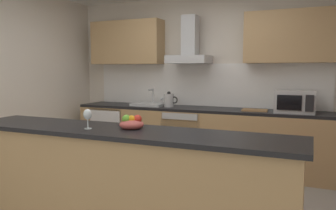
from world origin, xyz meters
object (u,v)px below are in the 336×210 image
sink (150,104)px  range_hood (190,48)px  microwave (295,102)px  refrigerator (115,132)px  fruit_bowl (132,123)px  kettle (169,100)px  wine_glass (88,115)px  chopping_board (255,110)px  oven (186,136)px

sink → range_hood: bearing=10.8°
microwave → refrigerator: bearing=179.5°
range_hood → fruit_bowl: bearing=-83.4°
sink → kettle: (0.35, -0.04, 0.08)m
refrigerator → microwave: microwave is taller
refrigerator → range_hood: range_hood is taller
refrigerator → wine_glass: size_ratio=4.78×
sink → fruit_bowl: 2.32m
microwave → kettle: size_ratio=1.73×
chopping_board → sink: bearing=178.8°
fruit_bowl → refrigerator: bearing=125.7°
wine_glass → refrigerator: bearing=117.2°
sink → kettle: 0.36m
oven → fruit_bowl: fruit_bowl is taller
sink → range_hood: (0.62, 0.12, 0.86)m
refrigerator → fruit_bowl: bearing=-54.3°
refrigerator → kettle: (1.00, -0.03, 0.58)m
wine_glass → sink: bearing=103.0°
sink → range_hood: size_ratio=0.69×
microwave → range_hood: 1.71m
refrigerator → wine_glass: (1.18, -2.30, 0.64)m
fruit_bowl → sink: bearing=112.4°
oven → microwave: size_ratio=1.60×
oven → fruit_bowl: 2.21m
fruit_bowl → chopping_board: fruit_bowl is taller
refrigerator → sink: size_ratio=1.70×
fruit_bowl → range_hood: bearing=96.6°
range_hood → kettle: bearing=-148.8°
refrigerator → kettle: size_ratio=2.94×
oven → kettle: bearing=-172.9°
microwave → sink: (-2.15, 0.04, -0.12)m
refrigerator → chopping_board: 2.33m
oven → wine_glass: bearing=-92.2°
refrigerator → chopping_board: bearing=-0.5°
wine_glass → fruit_bowl: bearing=25.7°
fruit_bowl → chopping_board: bearing=70.3°
wine_glass → fruit_bowl: (0.35, 0.17, -0.08)m
sink → wine_glass: size_ratio=2.81×
sink → wine_glass: bearing=-77.0°
range_hood → fruit_bowl: range_hood is taller
microwave → fruit_bowl: microwave is taller
refrigerator → sink: sink is taller
kettle → range_hood: range_hood is taller
microwave → wine_glass: (-1.62, -2.27, 0.02)m
microwave → sink: bearing=179.0°
fruit_bowl → microwave: bearing=58.9°
kettle → fruit_bowl: 2.16m
oven → refrigerator: size_ratio=0.94×
refrigerator → fruit_bowl: size_ratio=3.86×
oven → wine_glass: wine_glass is taller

